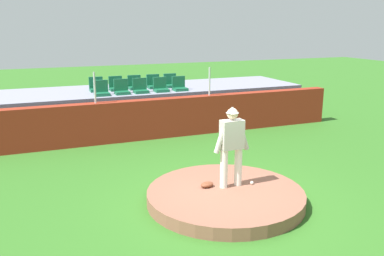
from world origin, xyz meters
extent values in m
plane|color=#316B21|center=(0.00, 0.00, 0.00)|extent=(60.00, 60.00, 0.00)
cylinder|color=#8D5844|center=(0.00, 0.00, 0.13)|extent=(3.28, 3.28, 0.26)
cylinder|color=white|center=(0.04, 0.17, 0.68)|extent=(0.16, 0.16, 0.84)
cylinder|color=white|center=(0.38, 0.17, 0.68)|extent=(0.16, 0.16, 0.84)
cube|color=#B7B2A8|center=(0.21, 0.17, 1.41)|extent=(0.48, 0.26, 0.61)
cylinder|color=#B7B2A8|center=(-0.04, 0.17, 1.37)|extent=(0.31, 0.11, 0.68)
cylinder|color=#B7B2A8|center=(0.46, 0.18, 1.37)|extent=(0.33, 0.11, 0.68)
sphere|color=beige|center=(0.21, 0.17, 1.84)|extent=(0.23, 0.23, 0.23)
cone|color=#B7B2A8|center=(0.21, 0.17, 1.93)|extent=(0.27, 0.27, 0.13)
sphere|color=white|center=(0.68, 0.08, 0.30)|extent=(0.07, 0.07, 0.07)
ellipsoid|color=brown|center=(-0.28, 0.31, 0.32)|extent=(0.33, 0.25, 0.11)
cube|color=maroon|center=(0.00, 5.35, 0.64)|extent=(13.31, 0.40, 1.29)
cylinder|color=silver|center=(-1.77, 5.35, 1.76)|extent=(0.06, 0.06, 0.94)
cylinder|color=silver|center=(2.03, 5.35, 1.76)|extent=(0.06, 0.06, 0.94)
cube|color=gray|center=(0.00, 7.60, 0.66)|extent=(12.62, 3.09, 1.31)
cube|color=#186540|center=(-1.38, 6.49, 1.36)|extent=(0.48, 0.44, 0.10)
cube|color=#186540|center=(-1.38, 6.67, 1.61)|extent=(0.48, 0.08, 0.40)
cube|color=#186540|center=(-0.69, 6.52, 1.36)|extent=(0.48, 0.44, 0.10)
cube|color=#186540|center=(-0.69, 6.70, 1.61)|extent=(0.48, 0.08, 0.40)
cube|color=#186540|center=(-0.03, 6.53, 1.36)|extent=(0.48, 0.44, 0.10)
cube|color=#186540|center=(-0.03, 6.71, 1.61)|extent=(0.48, 0.08, 0.40)
cube|color=#186540|center=(0.70, 6.52, 1.36)|extent=(0.48, 0.44, 0.10)
cube|color=#186540|center=(0.70, 6.70, 1.61)|extent=(0.48, 0.08, 0.40)
cube|color=#186540|center=(1.41, 6.52, 1.36)|extent=(0.48, 0.44, 0.10)
cube|color=#186540|center=(1.41, 6.70, 1.61)|extent=(0.48, 0.08, 0.40)
cube|color=#186540|center=(-1.39, 7.43, 1.36)|extent=(0.48, 0.44, 0.10)
cube|color=#186540|center=(-1.39, 7.61, 1.61)|extent=(0.48, 0.08, 0.40)
cube|color=#186540|center=(-0.70, 7.38, 1.36)|extent=(0.48, 0.44, 0.10)
cube|color=#186540|center=(-0.70, 7.56, 1.61)|extent=(0.48, 0.08, 0.40)
cube|color=#186540|center=(0.00, 7.41, 1.36)|extent=(0.48, 0.44, 0.10)
cube|color=#186540|center=(0.00, 7.59, 1.61)|extent=(0.48, 0.08, 0.40)
cube|color=#186540|center=(0.71, 7.40, 1.36)|extent=(0.48, 0.44, 0.10)
cube|color=#186540|center=(0.71, 7.58, 1.61)|extent=(0.48, 0.08, 0.40)
cube|color=#186540|center=(1.38, 7.39, 1.36)|extent=(0.48, 0.44, 0.10)
cube|color=#186540|center=(1.38, 7.57, 1.61)|extent=(0.48, 0.08, 0.40)
camera|label=1|loc=(-3.60, -7.08, 3.62)|focal=38.19mm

